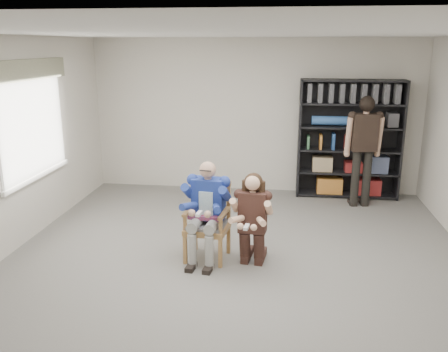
% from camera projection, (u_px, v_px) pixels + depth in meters
% --- Properties ---
extents(room_shell, '(6.00, 7.00, 2.80)m').
position_uv_depth(room_shell, '(235.00, 161.00, 5.38)').
color(room_shell, silver).
rests_on(room_shell, ground).
extents(floor, '(6.00, 7.00, 0.01)m').
position_uv_depth(floor, '(234.00, 273.00, 5.75)').
color(floor, slate).
rests_on(floor, ground).
extents(window_left, '(0.16, 2.00, 1.75)m').
position_uv_depth(window_left, '(33.00, 122.00, 6.63)').
color(window_left, silver).
rests_on(window_left, room_shell).
extents(armchair, '(0.64, 0.62, 0.99)m').
position_uv_depth(armchair, '(207.00, 222.00, 6.02)').
color(armchair, '#AF7E45').
rests_on(armchair, floor).
extents(seated_man, '(0.64, 0.83, 1.29)m').
position_uv_depth(seated_man, '(207.00, 211.00, 5.98)').
color(seated_man, navy).
rests_on(seated_man, floor).
extents(kneeling_woman, '(0.59, 0.85, 1.18)m').
position_uv_depth(kneeling_woman, '(252.00, 221.00, 5.81)').
color(kneeling_woman, '#361E1B').
rests_on(kneeling_woman, floor).
extents(bookshelf, '(1.80, 0.38, 2.10)m').
position_uv_depth(bookshelf, '(349.00, 140.00, 8.40)').
color(bookshelf, black).
rests_on(bookshelf, floor).
extents(standing_man, '(0.62, 0.40, 1.86)m').
position_uv_depth(standing_man, '(363.00, 153.00, 7.91)').
color(standing_man, black).
rests_on(standing_man, floor).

